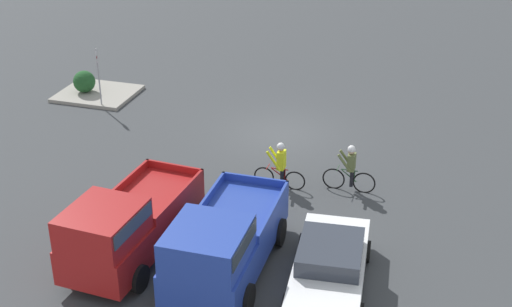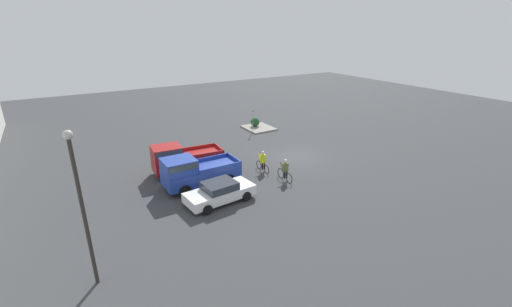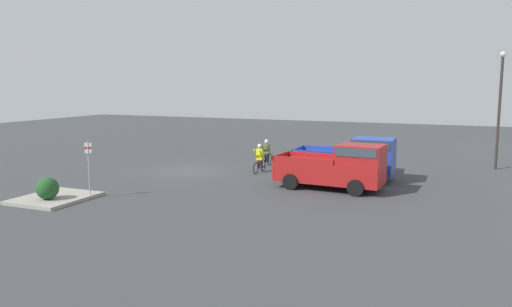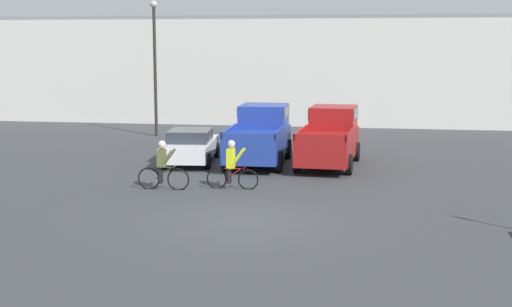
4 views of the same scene
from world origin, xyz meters
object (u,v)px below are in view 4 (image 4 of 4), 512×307
Objects in this scene: sedan_0 at (190,146)px; cyclist_1 at (163,165)px; pickup_truck_0 at (260,134)px; cyclist_0 at (232,164)px; lamppost at (155,58)px; pickup_truck_1 at (330,136)px.

cyclist_1 reaches higher than sedan_0.
sedan_0 is 2.88m from pickup_truck_0.
lamppost is (-6.51, 12.58, 3.21)m from cyclist_0.
pickup_truck_1 is 2.97× the size of cyclist_0.
pickup_truck_0 is 2.96× the size of cyclist_0.
pickup_truck_1 is at bearing -37.55° from lamppost.
cyclist_1 is at bearing -131.88° from pickup_truck_1.
sedan_0 is 9.24m from lamppost.
pickup_truck_0 is 6.33m from cyclist_1.
pickup_truck_1 is at bearing 48.12° from cyclist_1.
lamppost is at bearing 116.38° from sedan_0.
pickup_truck_1 is at bearing -1.63° from pickup_truck_0.
sedan_0 is 2.57× the size of cyclist_0.
cyclist_0 is (-2.94, -5.31, -0.31)m from pickup_truck_1.
pickup_truck_1 reaches higher than sedan_0.
cyclist_1 is at bearing -111.85° from pickup_truck_0.
lamppost reaches higher than cyclist_1.
pickup_truck_1 is at bearing 4.52° from sedan_0.
lamppost reaches higher than pickup_truck_1.
sedan_0 is 5.36m from cyclist_1.
pickup_truck_0 is at bearing 88.84° from cyclist_0.
cyclist_1 reaches higher than cyclist_0.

